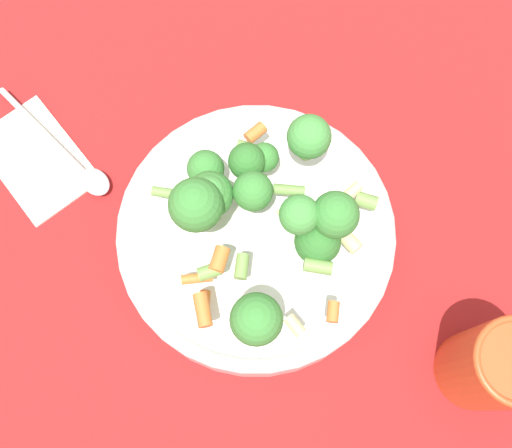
% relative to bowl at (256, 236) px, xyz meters
% --- Properties ---
extents(ground_plane, '(3.00, 3.00, 0.00)m').
position_rel_bowl_xyz_m(ground_plane, '(0.00, 0.00, -0.03)').
color(ground_plane, maroon).
extents(bowl, '(0.27, 0.27, 0.05)m').
position_rel_bowl_xyz_m(bowl, '(0.00, 0.00, 0.00)').
color(bowl, white).
rests_on(bowl, ground_plane).
extents(pasta_salad, '(0.21, 0.21, 0.09)m').
position_rel_bowl_xyz_m(pasta_salad, '(-0.00, -0.00, 0.07)').
color(pasta_salad, '#8CB766').
rests_on(pasta_salad, bowl).
extents(cup, '(0.07, 0.07, 0.11)m').
position_rel_bowl_xyz_m(cup, '(-0.25, 0.01, 0.03)').
color(cup, '#CC4C23').
rests_on(cup, ground_plane).
extents(napkin, '(0.15, 0.13, 0.01)m').
position_rel_bowl_xyz_m(napkin, '(0.25, 0.03, -0.03)').
color(napkin, white).
rests_on(napkin, ground_plane).
extents(spoon, '(0.17, 0.07, 0.01)m').
position_rel_bowl_xyz_m(spoon, '(0.22, 0.01, -0.02)').
color(spoon, silver).
rests_on(spoon, napkin).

